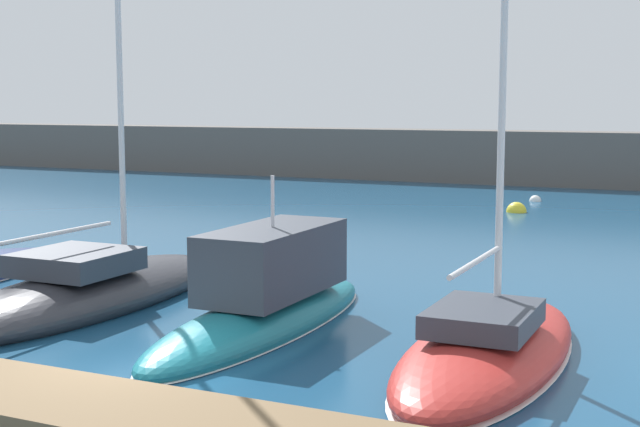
% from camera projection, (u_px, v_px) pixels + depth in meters
% --- Properties ---
extents(ground_plane, '(120.00, 120.00, 0.00)m').
position_uv_depth(ground_plane, '(130.00, 386.00, 15.45)').
color(ground_plane, navy).
extents(dock_pier, '(27.39, 2.09, 0.57)m').
position_uv_depth(dock_pier, '(40.00, 409.00, 13.47)').
color(dock_pier, brown).
rests_on(dock_pier, ground_plane).
extents(breakwater_seawall, '(108.00, 2.87, 3.14)m').
position_uv_depth(breakwater_seawall, '(565.00, 159.00, 51.92)').
color(breakwater_seawall, '#5B5651').
rests_on(breakwater_seawall, ground_plane).
extents(sailboat_charcoal_second, '(3.15, 9.73, 16.84)m').
position_uv_depth(sailboat_charcoal_second, '(90.00, 289.00, 21.60)').
color(sailboat_charcoal_second, '#2D2D33').
rests_on(sailboat_charcoal_second, ground_plane).
extents(motorboat_teal_third, '(2.20, 8.90, 3.70)m').
position_uv_depth(motorboat_teal_third, '(267.00, 301.00, 19.46)').
color(motorboat_teal_third, '#19707F').
rests_on(motorboat_teal_third, ground_plane).
extents(sailboat_red_fourth, '(2.80, 8.36, 12.65)m').
position_uv_depth(sailboat_red_fourth, '(489.00, 348.00, 16.77)').
color(sailboat_red_fourth, '#B72D28').
rests_on(sailboat_red_fourth, ground_plane).
extents(mooring_buoy_white, '(0.58, 0.58, 0.58)m').
position_uv_depth(mooring_buoy_white, '(535.00, 201.00, 44.10)').
color(mooring_buoy_white, white).
rests_on(mooring_buoy_white, ground_plane).
extents(mooring_buoy_yellow, '(0.89, 0.89, 0.89)m').
position_uv_depth(mooring_buoy_yellow, '(516.00, 212.00, 39.77)').
color(mooring_buoy_yellow, yellow).
rests_on(mooring_buoy_yellow, ground_plane).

